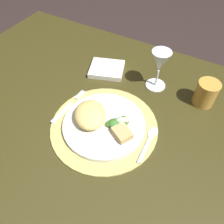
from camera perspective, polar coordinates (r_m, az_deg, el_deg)
ground_plane at (r=1.36m, az=-3.14°, el=-19.89°), size 6.00×6.00×0.00m
dining_table at (r=0.85m, az=-4.77°, el=-6.40°), size 1.26×0.92×0.72m
placemat at (r=0.69m, az=-2.03°, el=-3.69°), size 0.33×0.33×0.01m
dinner_plate at (r=0.68m, az=-2.05°, el=-3.18°), size 0.25×0.25×0.01m
pasta_serving at (r=0.67m, az=-5.67°, el=-0.69°), size 0.15×0.15×0.04m
salad_greens at (r=0.66m, az=1.60°, el=-3.28°), size 0.09×0.07×0.03m
bread_piece at (r=0.64m, az=2.61°, el=-5.45°), size 0.07×0.07×0.02m
fork at (r=0.74m, az=-11.52°, el=1.13°), size 0.02×0.17×0.00m
spoon at (r=0.67m, az=9.88°, el=-6.51°), size 0.03×0.14×0.01m
napkin at (r=0.87m, az=-1.35°, el=11.01°), size 0.16×0.15×0.02m
wine_glass at (r=0.77m, az=12.24°, el=12.19°), size 0.07×0.07×0.15m
amber_tumbler at (r=0.79m, az=23.06°, el=4.47°), size 0.07×0.07×0.09m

